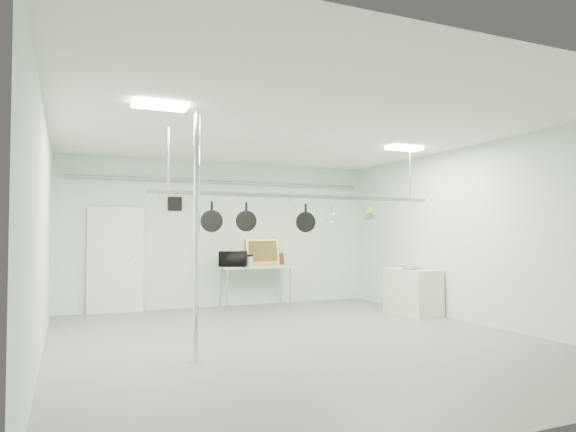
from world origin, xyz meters
name	(u,v)px	position (x,y,z in m)	size (l,w,h in m)	color
floor	(298,340)	(0.00, 0.00, 0.00)	(8.00, 8.00, 0.00)	gray
ceiling	(298,130)	(0.00, 0.00, 3.19)	(7.00, 8.00, 0.02)	silver
back_wall	(224,234)	(0.00, 3.99, 1.60)	(7.00, 0.02, 3.20)	silver
right_wall	(476,234)	(3.49, 0.00, 1.60)	(0.02, 8.00, 3.20)	silver
door	(116,261)	(-2.30, 3.94, 1.05)	(1.10, 0.10, 2.20)	silver
wall_vent	(175,204)	(-1.10, 3.97, 2.25)	(0.30, 0.04, 0.30)	black
conduit_pipe	(225,182)	(0.00, 3.90, 2.75)	(0.07, 0.07, 6.60)	gray
chrome_pole	(196,234)	(-1.70, -0.60, 1.60)	(0.08, 0.08, 3.20)	silver
prep_table	(255,269)	(0.60, 3.60, 0.83)	(1.60, 0.70, 0.91)	#B2D2C4
side_cabinet	(412,291)	(3.15, 1.40, 0.45)	(0.60, 1.20, 0.90)	beige
pot_rack	(302,195)	(0.20, 0.30, 2.23)	(4.80, 0.06, 1.00)	#B7B7BC
light_panel_left	(160,106)	(-2.20, -0.80, 3.16)	(0.65, 0.30, 0.05)	white
light_panel_right	(404,148)	(2.40, 0.60, 3.16)	(0.65, 0.30, 0.05)	white
microwave	(233,259)	(0.05, 3.48, 1.07)	(0.58, 0.39, 0.32)	black
coffee_canister	(250,261)	(0.48, 3.64, 1.01)	(0.15, 0.15, 0.20)	silver
painting_large	(263,252)	(0.88, 3.90, 1.20)	(0.78, 0.05, 0.58)	gold
painting_small	(277,259)	(1.25, 3.90, 1.03)	(0.30, 0.04, 0.25)	#372413
fruit_bowl	(411,267)	(3.04, 1.29, 0.95)	(0.41, 0.41, 0.10)	silver
skillet_left	(212,216)	(-1.26, 0.30, 1.86)	(0.32, 0.06, 0.44)	black
skillet_mid	(246,216)	(-0.73, 0.30, 1.87)	(0.31, 0.06, 0.42)	black
skillet_right	(306,218)	(0.27, 0.30, 1.86)	(0.32, 0.06, 0.45)	black
whisk	(331,215)	(0.73, 0.30, 1.91)	(0.17, 0.17, 0.35)	#A9A9AE
grater	(369,211)	(1.45, 0.30, 1.98)	(0.08, 0.02, 0.20)	yellow
saucepan	(369,212)	(1.44, 0.30, 1.96)	(0.13, 0.09, 0.24)	#B8B9BD
fruit_cluster	(411,265)	(3.04, 1.29, 0.99)	(0.24, 0.24, 0.09)	#99230E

